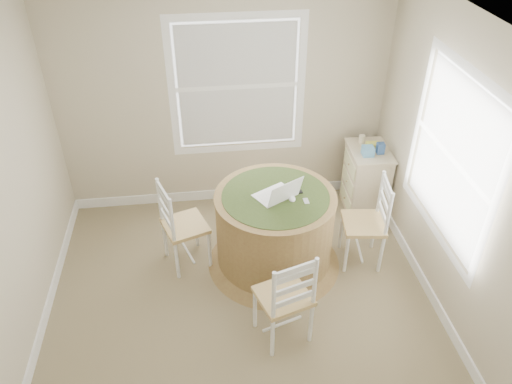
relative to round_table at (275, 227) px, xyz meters
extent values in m
cube|color=#827452|center=(-0.39, -0.59, -0.47)|extent=(3.60, 3.60, 0.02)
cube|color=white|center=(-0.39, -0.59, 2.15)|extent=(3.60, 3.60, 0.02)
cube|color=#BBB093|center=(-0.39, 1.22, 0.84)|extent=(3.60, 0.02, 2.60)
cube|color=#BBB093|center=(-2.20, -0.59, 0.84)|extent=(0.02, 3.60, 2.60)
cube|color=#BBB093|center=(1.42, -0.59, 0.84)|extent=(0.02, 3.60, 2.60)
cube|color=white|center=(-0.39, 1.20, -0.40)|extent=(3.60, 0.02, 0.12)
cube|color=white|center=(-2.18, -0.59, -0.40)|extent=(0.02, 3.60, 0.12)
cube|color=white|center=(1.40, -0.59, -0.40)|extent=(0.02, 3.60, 0.12)
cylinder|color=olive|center=(0.00, 0.00, 0.00)|extent=(1.15, 1.15, 0.75)
cone|color=olive|center=(0.00, 0.00, -0.42)|extent=(1.35, 1.35, 0.08)
cylinder|color=olive|center=(0.00, 0.00, 0.37)|extent=(1.17, 1.17, 0.03)
cylinder|color=#3A4C21|center=(0.00, 0.00, 0.38)|extent=(1.02, 1.02, 0.01)
cone|color=#3A4C21|center=(0.00, 0.00, 0.33)|extent=(1.13, 1.13, 0.10)
cube|color=white|center=(-0.01, 0.01, 0.39)|extent=(0.45, 0.40, 0.02)
cube|color=silver|center=(-0.01, 0.01, 0.40)|extent=(0.33, 0.27, 0.00)
cube|color=black|center=(0.07, -0.13, 0.51)|extent=(0.35, 0.24, 0.24)
ellipsoid|color=white|center=(0.14, -0.08, 0.40)|extent=(0.07, 0.11, 0.04)
cube|color=#B7BABF|center=(0.27, -0.12, 0.39)|extent=(0.05, 0.09, 0.02)
cube|color=black|center=(0.23, 0.02, 0.39)|extent=(0.06, 0.05, 0.02)
cube|color=beige|center=(1.19, 0.80, -0.07)|extent=(0.44, 0.58, 0.77)
cube|color=beige|center=(1.19, 0.80, 0.33)|extent=(0.47, 0.61, 0.02)
cube|color=beige|center=(0.97, 0.81, -0.30)|extent=(0.03, 0.48, 0.16)
cube|color=beige|center=(0.97, 0.81, -0.07)|extent=(0.03, 0.48, 0.16)
cube|color=beige|center=(0.97, 0.81, 0.16)|extent=(0.03, 0.48, 0.16)
cube|color=#599DCC|center=(1.12, 0.69, 0.39)|extent=(0.13, 0.13, 0.10)
cube|color=#D8DB4D|center=(1.23, 0.84, 0.37)|extent=(0.15, 0.11, 0.06)
cube|color=#2E508A|center=(1.27, 0.72, 0.40)|extent=(0.08, 0.08, 0.12)
cylinder|color=beige|center=(1.14, 0.97, 0.38)|extent=(0.07, 0.07, 0.09)
camera|label=1|loc=(-0.66, -3.77, 3.13)|focal=35.00mm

